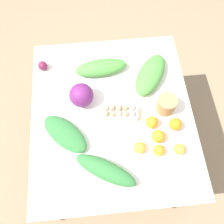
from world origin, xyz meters
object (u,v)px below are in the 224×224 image
beet_root (43,66)px  orange_4 (152,122)px  egg_carton (119,113)px  orange_1 (158,136)px  orange_2 (175,124)px  cabbage_purple (81,95)px  greens_bunch_beet_tops (105,170)px  greens_bunch_scallion (65,134)px  orange_0 (159,150)px  greens_bunch_dandelion (101,68)px  orange_3 (140,148)px  paper_bag (166,104)px  greens_bunch_kale (150,75)px  orange_5 (179,149)px

beet_root → orange_4: (-0.51, -0.70, 0.01)m
egg_carton → orange_1: (-0.19, -0.23, -0.00)m
beet_root → orange_2: size_ratio=0.82×
cabbage_purple → greens_bunch_beet_tops: 0.51m
greens_bunch_scallion → orange_4: 0.55m
greens_bunch_scallion → orange_0: orange_0 is taller
greens_bunch_dandelion → orange_3: (-0.60, -0.19, -0.01)m
greens_bunch_dandelion → orange_4: bearing=-147.1°
egg_carton → paper_bag: 0.31m
paper_bag → greens_bunch_kale: 0.25m
cabbage_purple → greens_bunch_scallion: bearing=153.7°
orange_2 → orange_5: orange_2 is taller
greens_bunch_beet_tops → greens_bunch_kale: bearing=-30.4°
cabbage_purple → beet_root: cabbage_purple is taller
egg_carton → greens_bunch_kale: size_ratio=0.69×
beet_root → orange_3: (-0.67, -0.60, 0.00)m
cabbage_purple → egg_carton: bearing=-119.6°
orange_5 → beet_root: bearing=50.2°
greens_bunch_kale → orange_2: 0.39m
orange_0 → orange_5: (-0.00, -0.13, -0.00)m
egg_carton → greens_bunch_kale: greens_bunch_kale is taller
cabbage_purple → egg_carton: (-0.13, -0.23, -0.04)m
orange_1 → orange_3: 0.14m
egg_carton → orange_3: 0.27m
greens_bunch_beet_tops → orange_0: 0.35m
orange_2 → beet_root: bearing=57.5°
orange_0 → orange_1: orange_1 is taller
greens_bunch_dandelion → greens_bunch_kale: (-0.09, -0.34, 0.00)m
greens_bunch_dandelion → orange_1: greens_bunch_dandelion is taller
orange_2 → orange_4: orange_2 is taller
egg_carton → orange_0: 0.35m
egg_carton → greens_bunch_dandelion: bearing=109.8°
orange_2 → orange_5: bearing=177.2°
orange_0 → orange_1: 0.09m
paper_bag → greens_bunch_dandelion: 0.52m
orange_2 → cabbage_purple: bearing=67.0°
greens_bunch_kale → greens_bunch_dandelion: bearing=74.7°
greens_bunch_kale → orange_3: size_ratio=4.92×
paper_bag → orange_5: size_ratio=1.80×
orange_5 → greens_bunch_scallion: bearing=76.3°
paper_bag → orange_0: 0.31m
orange_3 → orange_5: size_ratio=1.08×
cabbage_purple → greens_bunch_beet_tops: size_ratio=0.41×
cabbage_purple → orange_0: cabbage_purple is taller
orange_3 → egg_carton: bearing=22.6°
beet_root → orange_3: 0.90m
orange_0 → orange_4: size_ratio=0.88×
greens_bunch_beet_tops → greens_bunch_scallion: size_ratio=1.13×
greens_bunch_kale → egg_carton: bearing=136.6°
cabbage_purple → greens_bunch_kale: bearing=-74.3°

